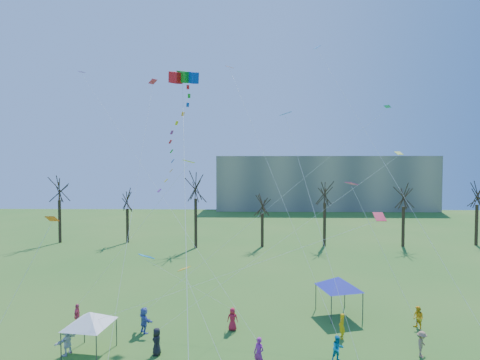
{
  "coord_description": "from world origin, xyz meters",
  "views": [
    {
      "loc": [
        0.47,
        -14.36,
        11.68
      ],
      "look_at": [
        0.02,
        5.0,
        11.0
      ],
      "focal_mm": 25.0,
      "sensor_mm": 36.0,
      "label": 1
    }
  ],
  "objects_px": {
    "canopy_tent_blue": "(339,282)",
    "canopy_tent_white": "(90,318)",
    "big_box_kite": "(179,140)",
    "distant_building": "(323,183)"
  },
  "relations": [
    {
      "from": "distant_building",
      "to": "canopy_tent_white",
      "type": "xyz_separation_m",
      "value": [
        -31.46,
        -75.95,
        -5.25
      ]
    },
    {
      "from": "canopy_tent_white",
      "to": "canopy_tent_blue",
      "type": "bearing_deg",
      "value": 19.36
    },
    {
      "from": "big_box_kite",
      "to": "canopy_tent_blue",
      "type": "relative_size",
      "value": 5.29
    },
    {
      "from": "distant_building",
      "to": "big_box_kite",
      "type": "distance_m",
      "value": 78.66
    },
    {
      "from": "canopy_tent_blue",
      "to": "canopy_tent_white",
      "type": "bearing_deg",
      "value": -160.64
    },
    {
      "from": "distant_building",
      "to": "canopy_tent_blue",
      "type": "height_order",
      "value": "distant_building"
    },
    {
      "from": "distant_building",
      "to": "big_box_kite",
      "type": "xyz_separation_m",
      "value": [
        -26.13,
        -73.94,
        6.1
      ]
    },
    {
      "from": "distant_building",
      "to": "canopy_tent_white",
      "type": "relative_size",
      "value": 17.05
    },
    {
      "from": "big_box_kite",
      "to": "canopy_tent_white",
      "type": "relative_size",
      "value": 5.94
    },
    {
      "from": "big_box_kite",
      "to": "canopy_tent_blue",
      "type": "distance_m",
      "value": 16.67
    }
  ]
}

